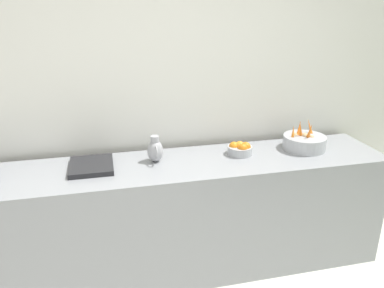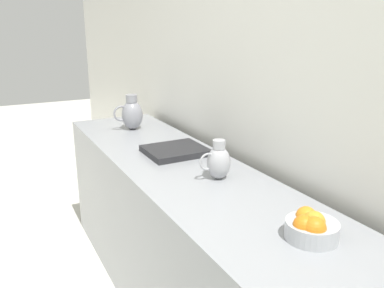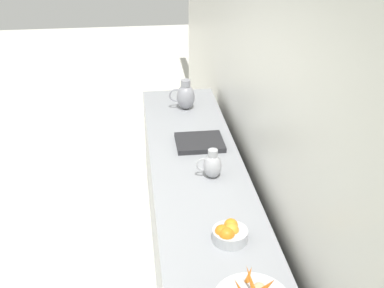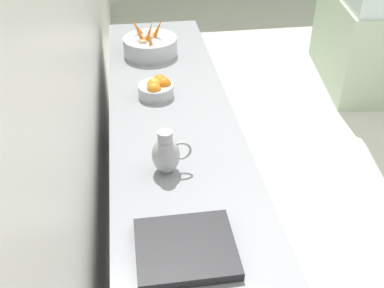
{
  "view_description": "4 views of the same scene",
  "coord_description": "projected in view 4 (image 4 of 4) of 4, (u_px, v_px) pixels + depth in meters",
  "views": [
    {
      "loc": [
        0.96,
        -0.68,
        2.0
      ],
      "look_at": [
        -1.35,
        -0.13,
        1.11
      ],
      "focal_mm": 35.54,
      "sensor_mm": 36.0,
      "label": 1
    },
    {
      "loc": [
        -0.63,
        1.22,
        1.63
      ],
      "look_at": [
        -1.5,
        -0.43,
        1.07
      ],
      "focal_mm": 37.31,
      "sensor_mm": 36.0,
      "label": 2
    },
    {
      "loc": [
        -1.13,
        2.38,
        2.57
      ],
      "look_at": [
        -1.48,
        -0.41,
        1.12
      ],
      "focal_mm": 46.83,
      "sensor_mm": 36.0,
      "label": 3
    },
    {
      "loc": [
        -1.72,
        -1.89,
        2.13
      ],
      "look_at": [
        -1.5,
        -0.39,
        1.06
      ],
      "focal_mm": 43.63,
      "sensor_mm": 36.0,
      "label": 4
    }
  ],
  "objects": [
    {
      "name": "prep_counter",
      "position": [
        183.0,
        230.0,
        2.31
      ],
      "size": [
        0.63,
        3.29,
        0.9
      ],
      "primitive_type": "cube",
      "color": "gray",
      "rests_on": "ground_plane"
    },
    {
      "name": "vegetable_colander",
      "position": [
        150.0,
        46.0,
        2.89
      ],
      "size": [
        0.33,
        0.33,
        0.24
      ],
      "color": "#ADAFB5",
      "rests_on": "prep_counter"
    },
    {
      "name": "orange_bowl",
      "position": [
        157.0,
        88.0,
        2.47
      ],
      "size": [
        0.19,
        0.19,
        0.1
      ],
      "color": "#ADAFB5",
      "rests_on": "prep_counter"
    },
    {
      "name": "metal_pitcher_short",
      "position": [
        166.0,
        154.0,
        1.92
      ],
      "size": [
        0.17,
        0.12,
        0.2
      ],
      "color": "#A3A3A8",
      "rests_on": "prep_counter"
    },
    {
      "name": "counter_sink_basin",
      "position": [
        186.0,
        248.0,
        1.59
      ],
      "size": [
        0.34,
        0.3,
        0.04
      ],
      "primitive_type": "cube",
      "color": "#232326",
      "rests_on": "prep_counter"
    }
  ]
}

